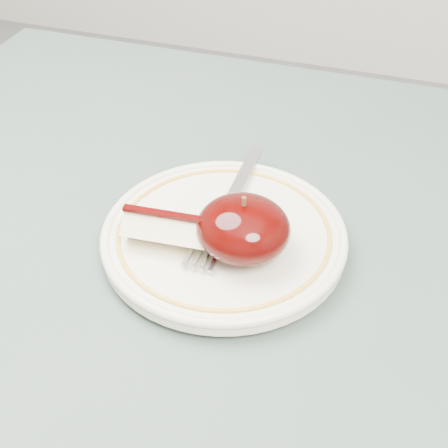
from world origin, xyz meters
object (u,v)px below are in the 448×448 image
(plate, at_px, (224,236))
(fork, at_px, (229,205))
(table, at_px, (201,361))
(apple_half, at_px, (243,228))

(plate, relative_size, fork, 1.16)
(plate, bearing_deg, table, -90.39)
(apple_half, bearing_deg, table, -115.40)
(apple_half, relative_size, fork, 0.42)
(table, height_order, plate, plate)
(fork, bearing_deg, apple_half, -150.71)
(table, distance_m, plate, 0.12)
(plate, bearing_deg, apple_half, -37.45)
(table, relative_size, fork, 4.60)
(table, bearing_deg, fork, 93.25)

